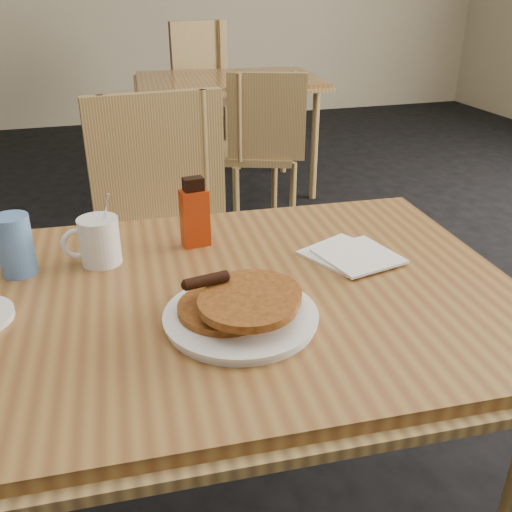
{
  "coord_description": "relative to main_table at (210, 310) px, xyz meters",
  "views": [
    {
      "loc": [
        -0.22,
        -0.9,
        1.31
      ],
      "look_at": [
        0.06,
        0.03,
        0.83
      ],
      "focal_mm": 40.0,
      "sensor_mm": 36.0,
      "label": 1
    }
  ],
  "objects": [
    {
      "name": "main_table",
      "position": [
        0.0,
        0.0,
        0.0
      ],
      "size": [
        1.33,
        0.94,
        0.75
      ],
      "rotation": [
        0.0,
        0.0,
        -0.06
      ],
      "color": "olive",
      "rests_on": "floor"
    },
    {
      "name": "neighbor_table",
      "position": [
        0.7,
        2.63,
        -0.0
      ],
      "size": [
        1.23,
        0.89,
        0.75
      ],
      "rotation": [
        0.0,
        0.0,
        -0.09
      ],
      "color": "olive",
      "rests_on": "floor"
    },
    {
      "name": "chair_main_far",
      "position": [
        0.02,
        0.76,
        -0.12
      ],
      "size": [
        0.48,
        0.48,
        0.99
      ],
      "rotation": [
        0.0,
        0.0,
        0.07
      ],
      "color": "tan",
      "rests_on": "floor"
    },
    {
      "name": "chair_neighbor_far",
      "position": [
        0.69,
        3.39,
        -0.09
      ],
      "size": [
        0.57,
        0.58,
        1.03
      ],
      "rotation": [
        0.0,
        0.0,
        0.27
      ],
      "color": "tan",
      "rests_on": "floor"
    },
    {
      "name": "chair_neighbor_near",
      "position": [
        0.7,
        1.91,
        -0.18
      ],
      "size": [
        0.52,
        0.53,
        0.89
      ],
      "rotation": [
        0.0,
        0.0,
        -0.35
      ],
      "color": "tan",
      "rests_on": "floor"
    },
    {
      "name": "pancake_plate",
      "position": [
        0.03,
        -0.12,
        0.06
      ],
      "size": [
        0.28,
        0.28,
        0.08
      ],
      "rotation": [
        0.0,
        0.0,
        -0.26
      ],
      "color": "white",
      "rests_on": "main_table"
    },
    {
      "name": "coffee_mug",
      "position": [
        -0.2,
        0.2,
        0.09
      ],
      "size": [
        0.12,
        0.09,
        0.16
      ],
      "rotation": [
        0.0,
        0.0,
        0.25
      ],
      "color": "white",
      "rests_on": "main_table"
    },
    {
      "name": "syrup_bottle",
      "position": [
        0.02,
        0.23,
        0.12
      ],
      "size": [
        0.07,
        0.05,
        0.16
      ],
      "rotation": [
        0.0,
        0.0,
        0.12
      ],
      "color": "maroon",
      "rests_on": "main_table"
    },
    {
      "name": "napkin_stack",
      "position": [
        0.34,
        0.06,
        0.05
      ],
      "size": [
        0.21,
        0.22,
        0.01
      ],
      "rotation": [
        0.0,
        0.0,
        0.42
      ],
      "color": "white",
      "rests_on": "main_table"
    },
    {
      "name": "blue_tumbler",
      "position": [
        -0.37,
        0.2,
        0.11
      ],
      "size": [
        0.09,
        0.09,
        0.13
      ],
      "primitive_type": "cylinder",
      "rotation": [
        0.0,
        0.0,
        -0.2
      ],
      "color": "#5785CB",
      "rests_on": "main_table"
    }
  ]
}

